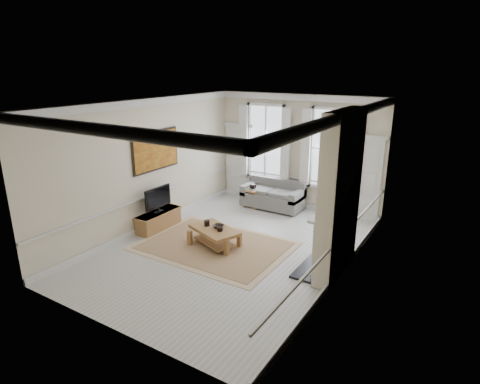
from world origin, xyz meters
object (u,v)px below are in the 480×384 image
Objects in this scene: sofa at (274,196)px; coffee_table at (214,232)px; side_table at (253,192)px; tv_stand at (159,220)px.

sofa reaches higher than coffee_table.
side_table reaches higher than tv_stand.
tv_stand is at bearing -120.58° from sofa.
side_table is (-0.57, -0.28, 0.11)m from sofa.
sofa reaches higher than tv_stand.
coffee_table is at bearing -3.53° from tv_stand.
sofa is 1.38× the size of tv_stand.
tv_stand is (-1.26, -2.82, -0.23)m from side_table.
sofa is 3.21m from coffee_table.
coffee_table is 1.90m from tv_stand.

